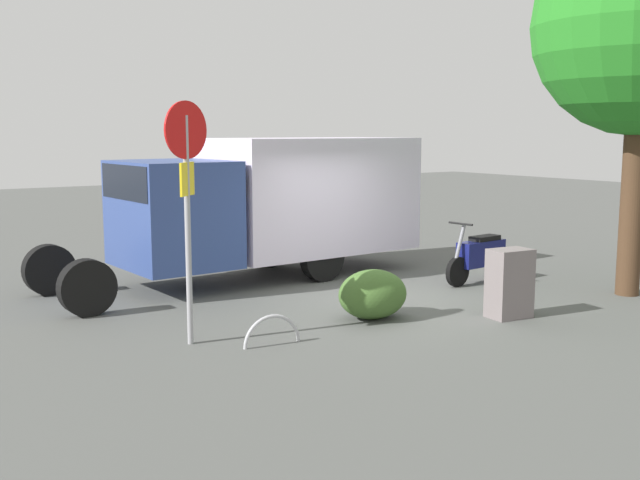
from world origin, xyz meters
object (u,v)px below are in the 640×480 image
at_px(stop_sign, 187,184).
at_px(utility_cabinet, 510,283).
at_px(motorcycle, 480,255).
at_px(bike_rack_hoop, 272,345).
at_px(box_truck_near, 269,199).

bearing_deg(stop_sign, utility_cabinet, 164.33).
bearing_deg(stop_sign, motorcycle, -172.01).
relative_size(motorcycle, utility_cabinet, 1.69).
bearing_deg(motorcycle, bike_rack_hoop, 9.40).
bearing_deg(bike_rack_hoop, box_truck_near, -118.95).
height_order(stop_sign, bike_rack_hoop, stop_sign).
xyz_separation_m(box_truck_near, stop_sign, (3.23, 3.55, 0.63)).
bearing_deg(utility_cabinet, stop_sign, -15.67).
distance_m(utility_cabinet, bike_rack_hoop, 3.93).
bearing_deg(utility_cabinet, box_truck_near, -72.79).
relative_size(motorcycle, stop_sign, 0.55).
xyz_separation_m(motorcycle, bike_rack_hoop, (5.45, 1.54, -0.52)).
bearing_deg(box_truck_near, utility_cabinet, 103.50).
relative_size(box_truck_near, utility_cabinet, 7.11).
relative_size(stop_sign, utility_cabinet, 3.04).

